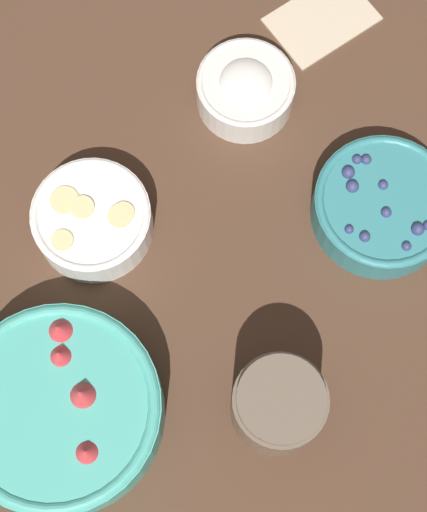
% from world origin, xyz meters
% --- Properties ---
extents(ground_plane, '(4.00, 4.00, 0.00)m').
position_xyz_m(ground_plane, '(0.00, 0.00, 0.00)').
color(ground_plane, '#4C3323').
extents(bowl_strawberries, '(0.22, 0.22, 0.09)m').
position_xyz_m(bowl_strawberries, '(0.20, 0.13, 0.04)').
color(bowl_strawberries, '#47AD9E').
rests_on(bowl_strawberries, ground_plane).
extents(bowl_blueberries, '(0.16, 0.16, 0.06)m').
position_xyz_m(bowl_blueberries, '(-0.23, 0.03, 0.03)').
color(bowl_blueberries, teal).
rests_on(bowl_blueberries, ground_plane).
extents(bowl_bananas, '(0.14, 0.14, 0.05)m').
position_xyz_m(bowl_bananas, '(0.10, -0.07, 0.03)').
color(bowl_bananas, white).
rests_on(bowl_bananas, ground_plane).
extents(bowl_cream, '(0.12, 0.12, 0.06)m').
position_xyz_m(bowl_cream, '(-0.13, -0.17, 0.03)').
color(bowl_cream, silver).
rests_on(bowl_cream, ground_plane).
extents(jar_chocolate, '(0.10, 0.10, 0.11)m').
position_xyz_m(jar_chocolate, '(-0.02, 0.20, 0.05)').
color(jar_chocolate, brown).
rests_on(jar_chocolate, ground_plane).
extents(napkin, '(0.15, 0.12, 0.01)m').
position_xyz_m(napkin, '(-0.26, -0.24, 0.00)').
color(napkin, beige).
rests_on(napkin, ground_plane).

